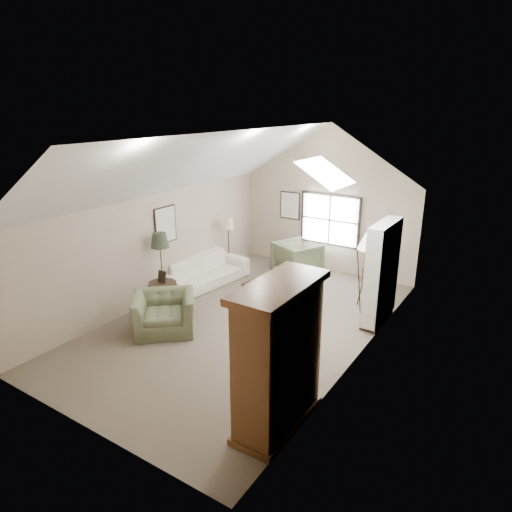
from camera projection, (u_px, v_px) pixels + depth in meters
The scene contains 18 objects.
room_shell at pixel (245, 172), 8.73m from camera, with size 5.01×8.01×4.00m.
window at pixel (330, 220), 12.40m from camera, with size 1.72×0.08×1.42m, color black.
skylight at pixel (327, 171), 8.78m from camera, with size 0.80×1.20×0.52m, color white, non-canonical shape.
wall_art at pixel (227, 215), 11.72m from camera, with size 1.97×3.71×0.88m.
armoire at pixel (278, 357), 6.38m from camera, with size 0.60×1.50×2.20m, color brown.
tv_alcove at pixel (382, 271), 9.46m from camera, with size 0.32×1.30×2.10m, color white.
media_console at pixel (377, 308), 9.75m from camera, with size 0.34×1.18×0.60m, color #382316.
tv_panel at pixel (380, 281), 9.55m from camera, with size 0.05×0.90×0.55m, color black.
sofa at pixel (204, 272), 11.69m from camera, with size 2.49×0.97×0.73m, color white.
armchair_near at pixel (164, 313), 9.31m from camera, with size 1.22×1.06×0.79m, color #68704E.
armchair_far at pixel (297, 259), 12.24m from camera, with size 1.03×1.06×0.97m, color #696D4C.
coffee_table at pixel (261, 293), 10.75m from camera, with size 0.82×0.46×0.42m, color #312214.
bowl at pixel (261, 284), 10.68m from camera, with size 0.20×0.20×0.05m, color #3A2818.
side_table at pixel (163, 295), 10.38m from camera, with size 0.62×0.62×0.62m, color #332115.
side_chair at pixel (370, 265), 11.83m from camera, with size 0.36×0.36×0.93m, color maroon.
tripod_lamp at pixel (367, 271), 10.12m from camera, with size 0.53×0.53×1.84m, color white, non-canonical shape.
dark_lamp at pixel (162, 268), 10.46m from camera, with size 0.42×0.42×1.74m, color #262C1F, non-canonical shape.
tan_lamp at pixel (229, 244), 12.56m from camera, with size 0.31×0.31×1.56m, color tan, non-canonical shape.
Camera 1 is at (4.95, -7.27, 4.47)m, focal length 32.00 mm.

